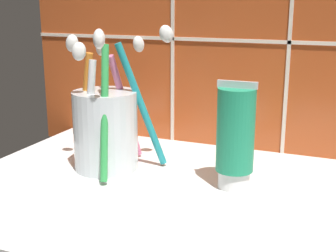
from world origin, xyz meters
TOP-DOWN VIEW (x-y plane):
  - sink_counter at (0.00, 0.00)cm, footprint 67.84×37.27cm
  - toothbrush_cup at (-18.40, 3.20)cm, footprint 13.52×14.07cm
  - toothpaste_tube at (-1.50, 3.13)cm, footprint 4.56×4.35cm

SIDE VIEW (x-z plane):
  - sink_counter at x=0.00cm, z-range 0.00..2.00cm
  - toothbrush_cup at x=-18.40cm, z-range -1.53..16.98cm
  - toothpaste_tube at x=-1.50cm, z-range 1.89..14.45cm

